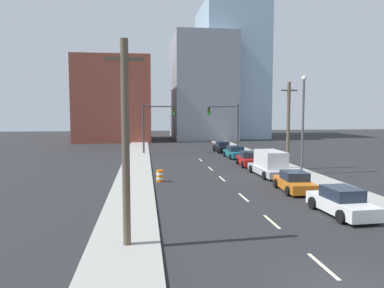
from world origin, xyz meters
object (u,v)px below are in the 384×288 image
object	(u,v)px
traffic_signal_right	(230,121)
utility_pole_left_near	(126,143)
sedan_teal	(235,152)
utility_pole_right_mid	(288,125)
sedan_black	(222,147)
sedan_orange	(294,182)
traffic_signal_left	(152,121)
sedan_white	(342,202)
sedan_red	(248,159)
traffic_barrel	(160,176)
box_truck_silver	(270,164)
street_lamp	(303,118)

from	to	relation	value
traffic_signal_right	utility_pole_left_near	size ratio (longest dim) A/B	0.79
traffic_signal_right	sedan_teal	distance (m)	6.67
utility_pole_right_mid	sedan_black	distance (m)	16.80
utility_pole_left_near	sedan_orange	size ratio (longest dim) A/B	1.92
traffic_signal_right	sedan_black	distance (m)	3.85
traffic_signal_left	sedan_black	bearing A→B (deg)	5.64
sedan_white	sedan_teal	xyz separation A→B (m)	(0.32, 25.51, -0.04)
sedan_orange	sedan_red	distance (m)	12.67
traffic_signal_right	traffic_barrel	world-z (taller)	traffic_signal_right
sedan_black	box_truck_silver	bearing A→B (deg)	-91.47
box_truck_silver	sedan_black	bearing A→B (deg)	89.01
sedan_red	sedan_teal	world-z (taller)	sedan_red
sedan_white	sedan_black	distance (m)	32.01
sedan_black	traffic_barrel	bearing A→B (deg)	-116.43
sedan_orange	sedan_teal	bearing A→B (deg)	91.38
sedan_red	sedan_teal	size ratio (longest dim) A/B	0.97
utility_pole_left_near	box_truck_silver	distance (m)	20.19
sedan_white	sedan_red	xyz separation A→B (m)	(0.08, 18.79, -0.02)
traffic_signal_right	sedan_red	size ratio (longest dim) A/B	1.43
traffic_signal_right	sedan_white	size ratio (longest dim) A/B	1.41
utility_pole_right_mid	street_lamp	xyz separation A→B (m)	(0.21, -2.89, 0.72)
traffic_barrel	sedan_red	world-z (taller)	sedan_red
street_lamp	sedan_teal	size ratio (longest dim) A/B	1.83
sedan_white	traffic_barrel	bearing A→B (deg)	127.68
sedan_white	box_truck_silver	bearing A→B (deg)	85.87
utility_pole_left_near	traffic_barrel	size ratio (longest dim) A/B	9.00
sedan_red	sedan_black	world-z (taller)	sedan_red
traffic_barrel	sedan_red	xyz separation A→B (m)	(9.56, 7.77, 0.21)
traffic_barrel	box_truck_silver	world-z (taller)	box_truck_silver
traffic_signal_left	traffic_barrel	bearing A→B (deg)	-89.56
traffic_signal_right	traffic_barrel	xyz separation A→B (m)	(-10.34, -20.03, -3.85)
utility_pole_left_near	sedan_teal	bearing A→B (deg)	67.98
traffic_signal_right	utility_pole_right_mid	bearing A→B (deg)	-81.25
sedan_black	utility_pole_left_near	bearing A→B (deg)	-109.88
utility_pole_left_near	sedan_red	world-z (taller)	utility_pole_left_near
utility_pole_left_near	sedan_teal	world-z (taller)	utility_pole_left_near
street_lamp	sedan_orange	size ratio (longest dim) A/B	1.98
utility_pole_right_mid	traffic_signal_right	bearing A→B (deg)	98.75
traffic_signal_left	utility_pole_left_near	size ratio (longest dim) A/B	0.79
traffic_signal_right	sedan_orange	distance (m)	25.21
traffic_signal_left	sedan_orange	distance (m)	26.91
traffic_signal_left	traffic_signal_right	size ratio (longest dim) A/B	1.00
box_truck_silver	traffic_signal_left	bearing A→B (deg)	116.66
sedan_teal	sedan_red	bearing A→B (deg)	-93.54
traffic_signal_right	box_truck_silver	size ratio (longest dim) A/B	1.13
sedan_teal	sedan_black	bearing A→B (deg)	90.51
traffic_signal_left	sedan_red	size ratio (longest dim) A/B	1.43
traffic_signal_left	sedan_white	world-z (taller)	traffic_signal_left
sedan_white	sedan_teal	distance (m)	25.51
sedan_orange	sedan_black	xyz separation A→B (m)	(0.25, 25.88, 0.03)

